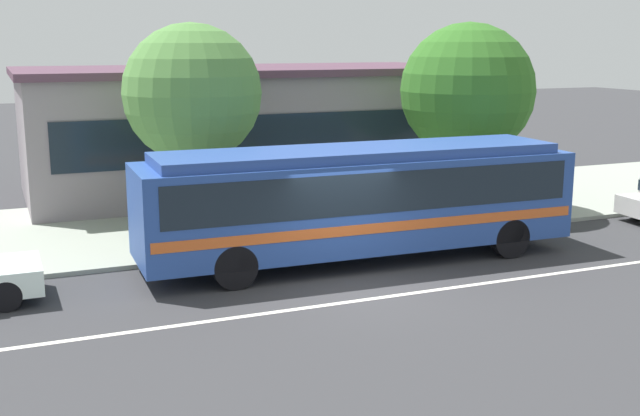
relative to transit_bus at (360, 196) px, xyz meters
The scene contains 9 objects.
ground_plane 2.79m from the transit_bus, 116.83° to the right, with size 120.00×120.00×0.00m, color #343538.
sidewalk_slab 5.67m from the transit_bus, 100.77° to the left, with size 60.00×8.00×0.12m, color #989F93.
lane_stripe_center 3.41m from the transit_bus, 109.89° to the right, with size 56.00×0.16×0.01m, color silver.
transit_bus is the anchor object (origin of this frame).
pedestrian_waiting_near_sign 2.83m from the transit_bus, 76.16° to the left, with size 0.44×0.44×1.70m.
bus_stop_sign 5.33m from the transit_bus, 19.75° to the left, with size 0.08×0.44×2.47m.
street_tree_near_stop 5.86m from the transit_bus, 123.97° to the left, with size 3.85×3.85×5.76m.
street_tree_mid_block 7.11m from the transit_bus, 35.02° to the left, with size 4.18×4.18×5.83m.
station_building 10.43m from the transit_bus, 87.33° to the left, with size 16.06×7.66×4.46m.
Camera 1 is at (-7.17, -15.06, 5.35)m, focal length 44.14 mm.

